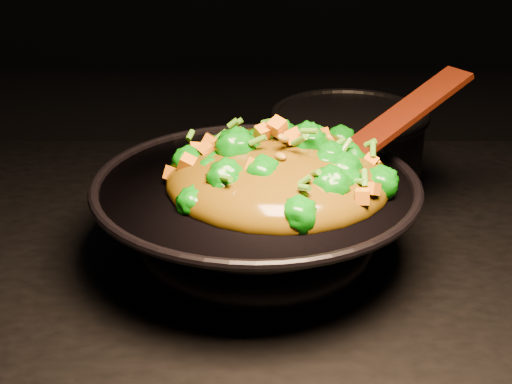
# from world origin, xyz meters

# --- Properties ---
(wok) EXTENTS (0.47, 0.47, 0.11)m
(wok) POSITION_xyz_m (-0.08, 0.02, 0.95)
(wok) COLOR black
(wok) RESTS_ON stovetop
(stir_fry) EXTENTS (0.36, 0.36, 0.10)m
(stir_fry) POSITION_xyz_m (-0.06, 0.03, 1.06)
(stir_fry) COLOR #0C7A08
(stir_fry) RESTS_ON wok
(spatula) EXTENTS (0.25, 0.19, 0.12)m
(spatula) POSITION_xyz_m (0.07, 0.08, 1.06)
(spatula) COLOR #320E05
(spatula) RESTS_ON wok
(back_pot) EXTENTS (0.28, 0.28, 0.13)m
(back_pot) POSITION_xyz_m (0.05, 0.25, 0.96)
(back_pot) COLOR black
(back_pot) RESTS_ON stovetop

